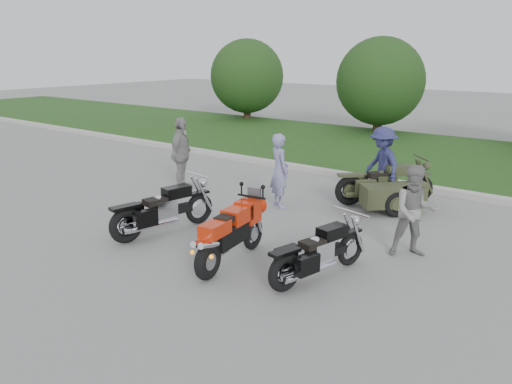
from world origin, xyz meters
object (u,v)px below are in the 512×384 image
Objects in this scene: sportbike_red at (230,232)px; cruiser_sidecar at (388,191)px; person_denim at (382,164)px; person_back at (181,154)px; cruiser_right at (316,255)px; person_stripe at (279,171)px; cruiser_left at (160,212)px; person_grey at (415,211)px.

cruiser_sidecar is (0.86, 4.38, -0.13)m from sportbike_red.
person_back reaches higher than person_denim.
cruiser_right is at bearing -137.96° from person_back.
person_denim reaches higher than person_stripe.
person_stripe is (-2.60, 2.74, 0.43)m from cruiser_right.
sportbike_red is 4.94m from person_denim.
person_back is at bearing 136.76° from sportbike_red.
cruiser_left is at bearing 105.37° from person_stripe.
sportbike_red is at bearing -148.82° from person_back.
sportbike_red is 1.14× the size of person_denim.
person_denim is 4.90m from person_back.
person_grey is at bearing 78.34° from cruiser_right.
person_denim is (0.45, 4.91, 0.32)m from sportbike_red.
cruiser_right is 0.96× the size of cruiser_sidecar.
person_grey is (2.25, 2.18, 0.24)m from sportbike_red.
person_stripe is at bearing 129.86° from person_grey.
sportbike_red is 2.01m from cruiser_left.
person_back reaches higher than person_stripe.
cruiser_right is 5.92m from person_back.
cruiser_left is at bearing 169.19° from person_grey.
person_denim reaches higher than person_grey.
person_grey is (3.44, -0.92, -0.04)m from person_stripe.
person_grey is at bearing -163.84° from person_stripe.
cruiser_left is 2.98m from person_stripe.
person_back is (-5.38, 2.42, 0.52)m from cruiser_right.
sportbike_red is at bearing -61.97° from person_denim.
cruiser_right is 3.80m from person_stripe.
cruiser_left is at bearing 164.29° from sportbike_red.
sportbike_red reaches higher than cruiser_left.
person_stripe reaches higher than sportbike_red.
person_denim is at bearing 76.58° from sportbike_red.
person_grey is 0.87× the size of person_back.
cruiser_left is at bearing -79.41° from cruiser_sidecar.
cruiser_sidecar is 0.81m from person_denim.
sportbike_red is 0.88× the size of cruiser_left.
person_stripe is (-1.19, 3.10, 0.28)m from sportbike_red.
cruiser_sidecar is at bearing -19.65° from person_denim.
person_back reaches higher than cruiser_right.
person_back reaches higher than cruiser_sidecar.
cruiser_sidecar is at bearing 66.49° from cruiser_left.
cruiser_right is 4.67m from person_denim.
cruiser_right is 1.15× the size of person_denim.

